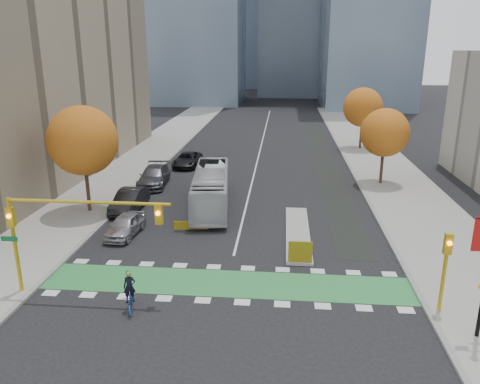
% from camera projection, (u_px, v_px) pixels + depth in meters
% --- Properties ---
extents(ground, '(300.00, 300.00, 0.00)m').
position_uv_depth(ground, '(223.00, 297.00, 23.90)').
color(ground, black).
rests_on(ground, ground).
extents(sidewalk_west, '(7.00, 120.00, 0.15)m').
position_uv_depth(sidewalk_west, '(108.00, 182.00, 44.10)').
color(sidewalk_west, gray).
rests_on(sidewalk_west, ground).
extents(sidewalk_east, '(7.00, 120.00, 0.15)m').
position_uv_depth(sidewalk_east, '(402.00, 190.00, 41.71)').
color(sidewalk_east, gray).
rests_on(sidewalk_east, ground).
extents(curb_west, '(0.30, 120.00, 0.16)m').
position_uv_depth(curb_west, '(145.00, 183.00, 43.79)').
color(curb_west, gray).
rests_on(curb_west, ground).
extents(curb_east, '(0.30, 120.00, 0.16)m').
position_uv_depth(curb_east, '(362.00, 189.00, 42.02)').
color(curb_east, gray).
rests_on(curb_east, ground).
extents(bike_crossing, '(20.00, 3.00, 0.01)m').
position_uv_depth(bike_crossing, '(227.00, 283.00, 25.32)').
color(bike_crossing, '#2B843E').
rests_on(bike_crossing, ground).
extents(centre_line, '(0.15, 70.00, 0.01)m').
position_uv_depth(centre_line, '(261.00, 144.00, 61.96)').
color(centre_line, silver).
rests_on(centre_line, ground).
extents(bike_lane_paint, '(2.50, 50.00, 0.01)m').
position_uv_depth(bike_lane_paint, '(325.00, 163.00, 51.78)').
color(bike_lane_paint, black).
rests_on(bike_lane_paint, ground).
extents(median_island, '(1.60, 10.00, 0.16)m').
position_uv_depth(median_island, '(298.00, 233.00, 32.08)').
color(median_island, gray).
rests_on(median_island, ground).
extents(hazard_board, '(1.40, 0.12, 1.30)m').
position_uv_depth(hazard_board, '(300.00, 252.00, 27.30)').
color(hazard_board, yellow).
rests_on(hazard_board, median_island).
extents(tree_west, '(5.20, 5.20, 8.22)m').
position_uv_depth(tree_west, '(83.00, 141.00, 34.72)').
color(tree_west, '#332114').
rests_on(tree_west, ground).
extents(tree_east_near, '(4.40, 4.40, 7.08)m').
position_uv_depth(tree_east_near, '(385.00, 133.00, 42.34)').
color(tree_east_near, '#332114').
rests_on(tree_east_near, ground).
extents(tree_east_far, '(4.80, 4.80, 7.65)m').
position_uv_depth(tree_east_far, '(363.00, 107.00, 57.41)').
color(tree_east_far, '#332114').
rests_on(tree_east_far, ground).
extents(traffic_signal_west, '(8.53, 0.56, 5.20)m').
position_uv_depth(traffic_signal_west, '(61.00, 222.00, 22.92)').
color(traffic_signal_west, '#BF9914').
rests_on(traffic_signal_west, ground).
extents(traffic_signal_east, '(0.35, 0.43, 4.10)m').
position_uv_depth(traffic_signal_east, '(446.00, 261.00, 21.68)').
color(traffic_signal_east, '#BF9914').
rests_on(traffic_signal_east, ground).
extents(cyclist, '(1.06, 1.88, 2.06)m').
position_uv_depth(cyclist, '(130.00, 297.00, 22.55)').
color(cyclist, navy).
rests_on(cyclist, ground).
extents(bus, '(3.85, 11.48, 3.14)m').
position_uv_depth(bus, '(211.00, 188.00, 37.14)').
color(bus, '#BABFC2').
rests_on(bus, ground).
extents(parked_car_a, '(2.03, 4.37, 1.45)m').
position_uv_depth(parked_car_a, '(125.00, 225.00, 31.64)').
color(parked_car_a, '#A4A4A9').
rests_on(parked_car_a, ground).
extents(parked_car_b, '(1.93, 5.09, 1.66)m').
position_uv_depth(parked_car_b, '(129.00, 200.00, 36.49)').
color(parked_car_b, black).
rests_on(parked_car_b, ground).
extents(parked_car_c, '(2.90, 6.12, 1.72)m').
position_uv_depth(parked_car_c, '(154.00, 176.00, 43.25)').
color(parked_car_c, '#47484C').
rests_on(parked_car_c, ground).
extents(parked_car_d, '(2.67, 5.38, 1.47)m').
position_uv_depth(parked_car_d, '(187.00, 160.00, 50.23)').
color(parked_car_d, black).
rests_on(parked_car_d, ground).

